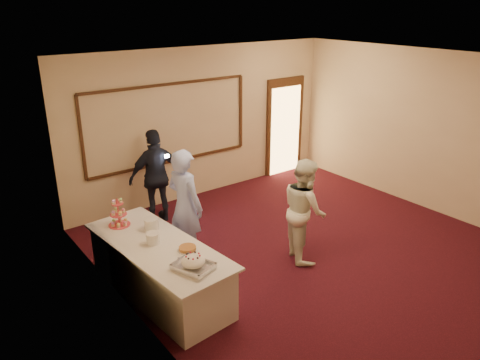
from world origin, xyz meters
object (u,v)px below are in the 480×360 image
Objects in this scene: woman at (304,210)px; buffet_table at (159,269)px; plate_stack_b at (151,224)px; guest at (157,177)px; plate_stack_a at (153,238)px; pavlova_tray at (193,263)px; cupcake_stand at (119,215)px; tart at (188,249)px; man at (185,206)px.

buffet_table is at bearing 103.65° from woman.
guest is at bearing 60.27° from plate_stack_b.
plate_stack_a reaches higher than buffet_table.
pavlova_tray is 0.34× the size of woman.
pavlova_tray is 1.67m from cupcake_stand.
tart is 0.16× the size of woman.
woman reaches higher than cupcake_stand.
woman is (2.28, -0.44, 0.42)m from buffet_table.
cupcake_stand is 0.26× the size of guest.
man is (0.65, 0.16, 0.04)m from plate_stack_b.
plate_stack_b is 0.67m from man.
tart is at bearing -82.96° from plate_stack_b.
man reaches higher than guest.
man is (0.96, -0.24, -0.03)m from cupcake_stand.
man reaches higher than plate_stack_a.
plate_stack_a is (0.14, -0.78, -0.09)m from cupcake_stand.
man is (0.72, 1.41, 0.05)m from pavlova_tray.
buffet_table is at bearing 94.70° from pavlova_tray.
cupcake_stand is 1.30m from tart.
woman reaches higher than pavlova_tray.
woman is (2.22, 0.37, -0.04)m from pavlova_tray.
pavlova_tray is at bearing 123.86° from woman.
guest is (0.28, 1.48, -0.03)m from man.
tart is 0.15× the size of guest.
buffet_table is at bearing 122.45° from tart.
cupcake_stand is 0.52m from plate_stack_b.
tart is at bearing 112.79° from woman.
man is (0.79, 0.60, 0.51)m from buffet_table.
guest is (1.01, 2.88, 0.02)m from pavlova_tray.
guest reaches higher than pavlova_tray.
cupcake_stand is at bearing 108.55° from tart.
tart is (0.24, -0.38, 0.41)m from buffet_table.
woman is at bearing -1.67° from tart.
pavlova_tray is 1.24m from plate_stack_b.
plate_stack_b is 0.12× the size of man.
man reaches higher than tart.
woman is 2.79m from guest.
buffet_table is at bearing 68.56° from guest.
plate_stack_a is 0.11× the size of woman.
plate_stack_b reaches higher than plate_stack_a.
pavlova_tray reaches higher than buffet_table.
buffet_table is 1.55× the size of woman.
woman reaches higher than plate_stack_a.
woman reaches higher than buffet_table.
woman is (2.14, -0.88, -0.05)m from plate_stack_b.
cupcake_stand is 1.75m from guest.
plate_stack_a is at bearing 116.70° from buffet_table.
cupcake_stand is 0.28× the size of woman.
plate_stack_b is 0.80× the size of tart.
buffet_table is 0.93m from pavlova_tray.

